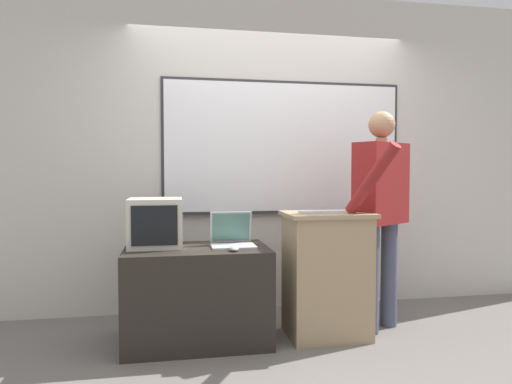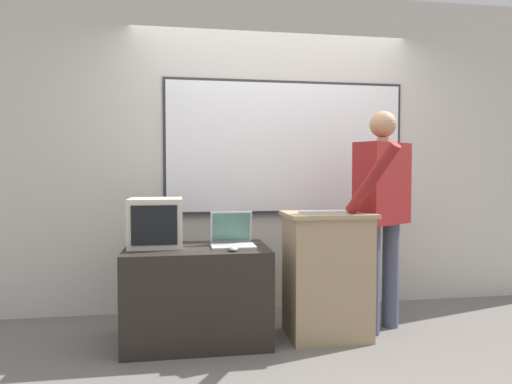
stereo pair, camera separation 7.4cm
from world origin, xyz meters
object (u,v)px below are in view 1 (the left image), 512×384
object	(u,v)px
laptop	(232,236)
computer_mouse_by_laptop	(234,249)
person_presenter	(381,203)
lectern_podium	(326,274)
side_desk	(197,295)
wireless_keyboard	(327,212)
crt_monitor	(156,222)

from	to	relation	value
laptop	computer_mouse_by_laptop	distance (m)	0.25
laptop	person_presenter	bearing A→B (deg)	-2.18
lectern_podium	person_presenter	distance (m)	0.71
lectern_podium	person_presenter	world-z (taller)	person_presenter
side_desk	wireless_keyboard	bearing A→B (deg)	-7.02
lectern_podium	crt_monitor	xyz separation A→B (m)	(-1.26, 0.15, 0.40)
person_presenter	computer_mouse_by_laptop	xyz separation A→B (m)	(-1.18, -0.20, -0.29)
lectern_podium	person_presenter	size ratio (longest dim) A/B	0.55
lectern_podium	wireless_keyboard	size ratio (longest dim) A/B	2.35
lectern_podium	computer_mouse_by_laptop	xyz separation A→B (m)	(-0.72, -0.15, 0.24)
person_presenter	crt_monitor	xyz separation A→B (m)	(-1.73, 0.10, -0.13)
crt_monitor	person_presenter	bearing A→B (deg)	-3.23
laptop	lectern_podium	bearing A→B (deg)	-8.02
laptop	crt_monitor	xyz separation A→B (m)	(-0.56, 0.05, 0.11)
side_desk	person_presenter	distance (m)	1.57
wireless_keyboard	crt_monitor	size ratio (longest dim) A/B	0.99
lectern_podium	computer_mouse_by_laptop	distance (m)	0.77
side_desk	computer_mouse_by_laptop	world-z (taller)	computer_mouse_by_laptop
lectern_podium	crt_monitor	distance (m)	1.33
person_presenter	laptop	distance (m)	1.19
side_desk	lectern_podium	bearing A→B (deg)	-3.25
side_desk	laptop	xyz separation A→B (m)	(0.26, 0.04, 0.42)
person_presenter	computer_mouse_by_laptop	world-z (taller)	person_presenter
laptop	computer_mouse_by_laptop	xyz separation A→B (m)	(-0.02, -0.25, -0.05)
lectern_podium	laptop	xyz separation A→B (m)	(-0.70, 0.10, 0.29)
laptop	computer_mouse_by_laptop	world-z (taller)	laptop
lectern_podium	laptop	size ratio (longest dim) A/B	2.92
side_desk	computer_mouse_by_laptop	bearing A→B (deg)	-39.28
person_presenter	computer_mouse_by_laptop	distance (m)	1.24
crt_monitor	computer_mouse_by_laptop	bearing A→B (deg)	-28.89
side_desk	crt_monitor	bearing A→B (deg)	161.76
laptop	wireless_keyboard	world-z (taller)	wireless_keyboard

